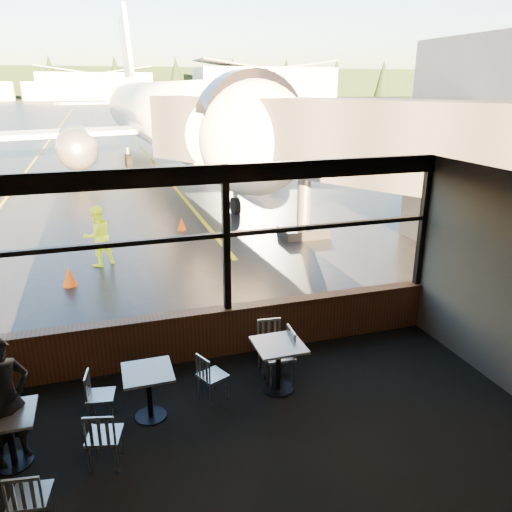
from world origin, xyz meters
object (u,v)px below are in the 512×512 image
jet_bridge (299,172)px  cone_wing (16,181)px  passenger (6,402)px  ground_crew (98,236)px  chair_near_n (272,348)px  cone_extra (69,276)px  cafe_table_left (11,440)px  airliner (165,70)px  chair_mid_w (101,396)px  chair_near_w (213,376)px  chair_near_e (279,356)px  cone_nose (182,224)px  cafe_table_near (278,367)px  chair_left_s (31,497)px  cafe_table_mid (149,394)px  chair_mid_s (104,436)px

jet_bridge → cone_wing: 16.83m
passenger → ground_crew: passenger is taller
jet_bridge → chair_near_n: jet_bridge is taller
passenger → cone_extra: passenger is taller
cafe_table_left → cone_wing: 21.29m
chair_near_n → cone_extra: size_ratio=1.87×
airliner → chair_mid_w: 24.77m
chair_near_w → passenger: passenger is taller
chair_near_e → cone_extra: (-3.50, 5.55, -0.23)m
jet_bridge → cone_wing: jet_bridge is taller
passenger → cone_wing: 21.22m
cone_nose → jet_bridge: bearing=-45.5°
cafe_table_near → chair_left_s: 3.92m
passenger → cone_nose: bearing=35.5°
cone_nose → chair_near_n: bearing=-90.1°
cafe_table_near → cone_extra: cafe_table_near is taller
airliner → cone_wing: bearing=-161.6°
airliner → ground_crew: 17.93m
cafe_table_mid → ground_crew: 7.27m
cafe_table_mid → chair_near_n: (2.13, 0.62, 0.08)m
jet_bridge → chair_mid_s: size_ratio=12.14×
cafe_table_mid → chair_mid_w: 0.70m
cafe_table_mid → cone_nose: (2.15, 10.07, -0.17)m
cone_extra → cafe_table_mid: bearing=-77.1°
chair_left_s → cone_extra: 7.50m
chair_mid_s → chair_mid_w: size_ratio=1.11×
chair_mid_w → passenger: passenger is taller
airliner → chair_left_s: (-5.24, -25.59, -5.14)m
chair_near_w → chair_mid_s: 1.94m
chair_near_n → chair_mid_s: chair_near_n is taller
cafe_table_near → cone_wing: 21.56m
chair_near_n → ground_crew: (-2.72, 6.61, 0.36)m
airliner → cone_extra: size_ratio=72.61×
chair_near_w → chair_mid_s: (-1.66, -1.01, 0.04)m
ground_crew → cone_nose: (2.74, 2.83, -0.61)m
chair_near_n → cone_extra: 6.30m
airliner → chair_near_w: 24.50m
cone_wing → jet_bridge: bearing=-55.1°
cafe_table_near → cafe_table_mid: size_ratio=1.07×
cafe_table_near → passenger: 3.93m
cafe_table_near → chair_near_n: bearing=82.7°
cafe_table_near → cone_nose: (0.08, 9.97, -0.20)m
airliner → jet_bridge: size_ratio=3.38×
jet_bridge → chair_mid_w: (-5.87, -6.82, -1.95)m
airliner → passenger: size_ratio=20.19×
chair_near_w → cone_nose: size_ratio=1.82×
cafe_table_left → passenger: (0.01, 0.08, 0.52)m
chair_left_s → cone_wing: bearing=105.8°
cafe_table_mid → chair_near_w: chair_near_w is taller
chair_near_e → chair_near_w: size_ratio=1.19×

